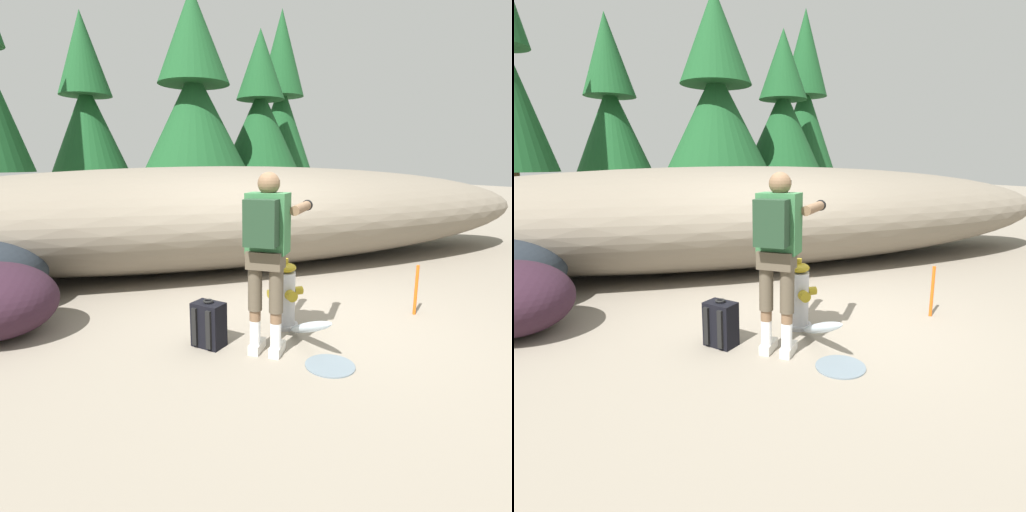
# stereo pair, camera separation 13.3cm
# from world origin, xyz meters

# --- Properties ---
(ground_plane) EXTENTS (56.00, 56.00, 0.04)m
(ground_plane) POSITION_xyz_m (0.00, 0.00, -0.02)
(ground_plane) COLOR gray
(dirt_embankment) EXTENTS (12.80, 3.20, 1.71)m
(dirt_embankment) POSITION_xyz_m (0.00, 3.01, 0.85)
(dirt_embankment) COLOR #756B5B
(dirt_embankment) RESTS_ON ground_plane
(fire_hydrant) EXTENTS (0.39, 0.34, 0.77)m
(fire_hydrant) POSITION_xyz_m (-0.24, -0.06, 0.35)
(fire_hydrant) COLOR #B2B2B7
(fire_hydrant) RESTS_ON ground_plane
(hydrant_water_jet) EXTENTS (0.44, 1.06, 0.47)m
(hydrant_water_jet) POSITION_xyz_m (-0.24, -0.71, 0.17)
(hydrant_water_jet) COLOR silver
(hydrant_water_jet) RESTS_ON ground_plane
(utility_worker) EXTENTS (0.91, 1.00, 1.68)m
(utility_worker) POSITION_xyz_m (-0.66, -0.58, 1.07)
(utility_worker) COLOR beige
(utility_worker) RESTS_ON ground_plane
(spare_backpack) EXTENTS (0.36, 0.36, 0.47)m
(spare_backpack) POSITION_xyz_m (-1.14, -0.24, 0.22)
(spare_backpack) COLOR black
(spare_backpack) RESTS_ON ground_plane
(pine_tree_left) EXTENTS (2.23, 2.23, 5.83)m
(pine_tree_left) POSITION_xyz_m (-2.24, 9.32, 3.24)
(pine_tree_left) COLOR #47331E
(pine_tree_left) RESTS_ON ground_plane
(pine_tree_center) EXTENTS (2.86, 2.86, 6.04)m
(pine_tree_center) POSITION_xyz_m (0.41, 7.29, 3.36)
(pine_tree_center) COLOR #47331E
(pine_tree_center) RESTS_ON ground_plane
(pine_tree_right) EXTENTS (2.21, 2.21, 5.54)m
(pine_tree_right) POSITION_xyz_m (2.59, 8.19, 3.26)
(pine_tree_right) COLOR #47331E
(pine_tree_right) RESTS_ON ground_plane
(pine_tree_far_right) EXTENTS (2.34, 2.34, 6.72)m
(pine_tree_far_right) POSITION_xyz_m (3.97, 9.83, 3.53)
(pine_tree_far_right) COLOR #47331E
(pine_tree_far_right) RESTS_ON ground_plane
(survey_stake) EXTENTS (0.04, 0.04, 0.60)m
(survey_stake) POSITION_xyz_m (1.36, -0.23, 0.30)
(survey_stake) COLOR #E55914
(survey_stake) RESTS_ON ground_plane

